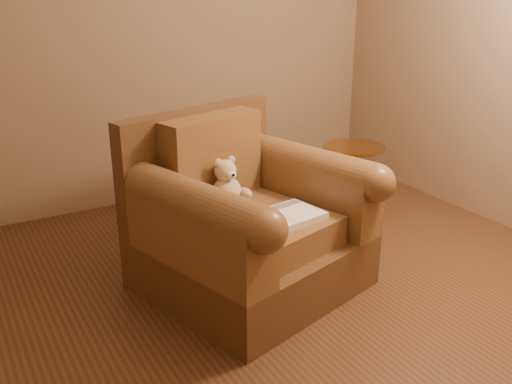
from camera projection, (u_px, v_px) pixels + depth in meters
floor at (287, 313)px, 3.05m from camera, size 4.00×4.00×0.00m
armchair at (245, 223)px, 3.24m from camera, size 1.32×1.28×0.98m
teddy_bear at (228, 188)px, 3.20m from camera, size 0.21×0.24×0.29m
guidebook at (281, 218)px, 3.04m from camera, size 0.49×0.34×0.04m
side_table at (352, 183)px, 4.04m from camera, size 0.43×0.43×0.60m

